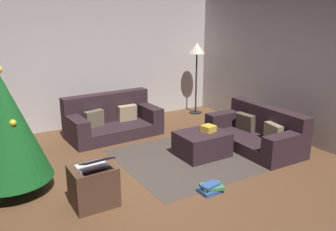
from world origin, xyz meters
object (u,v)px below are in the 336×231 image
Objects in this scene: couch_left at (111,120)px; side_table at (94,186)px; ottoman at (202,144)px; gift_box at (208,128)px; tv_remote at (207,128)px; christmas_tree at (6,128)px; couch_right at (258,132)px; laptop at (94,164)px; book_stack at (211,188)px; corner_lamp at (197,53)px.

couch_left is 3.34× the size of side_table.
gift_box is (0.12, -0.00, 0.25)m from ottoman.
couch_left reaches higher than tv_remote.
christmas_tree reaches higher than ottoman.
couch_right is 2.15× the size of ottoman.
laptop is (-2.14, -0.61, 0.11)m from gift_box.
gift_box is (-0.94, 0.18, 0.18)m from couch_right.
couch_right is at bearing -7.22° from christmas_tree.
laptop is at bearing -147.80° from tv_remote.
couch_right is at bearing 6.81° from side_table.
side_table reaches higher than book_stack.
christmas_tree is (-1.94, -1.40, 0.58)m from couch_left.
christmas_tree reaches higher than tv_remote.
christmas_tree is at bearing -169.82° from tv_remote.
couch_right is (1.93, -1.89, -0.03)m from couch_left.
side_table is at bearing -149.31° from tv_remote.
laptop is (-2.19, -0.71, 0.15)m from tv_remote.
couch_right is 5.05× the size of book_stack.
couch_right is 0.94m from tv_remote.
ottoman is 2.90m from christmas_tree.
couch_right is 3.12m from laptop.
corner_lamp is (1.26, 2.11, 0.93)m from gift_box.
ottoman reaches higher than book_stack.
laptop is at bearing -163.07° from ottoman.
gift_box is at bearing 14.37° from side_table.
laptop is at bearing -87.38° from side_table.
couch_left is 1.08× the size of corner_lamp.
christmas_tree is (-2.81, 0.31, 0.67)m from ottoman.
couch_left is 8.97× the size of gift_box.
corner_lamp reaches higher than ottoman.
book_stack is at bearing -19.49° from side_table.
ottoman is 2.14m from laptop.
corner_lamp is (4.18, 1.80, 0.50)m from christmas_tree.
gift_box is 0.46× the size of laptop.
couch_right is at bearing -10.81° from gift_box.
couch_right reaches higher than side_table.
christmas_tree is at bearing 84.02° from couch_right.
tv_remote is at bearing -3.95° from christmas_tree.
corner_lamp reaches higher than book_stack.
side_table is at bearing -141.95° from corner_lamp.
tv_remote is at bearing 30.30° from ottoman.
couch_right is 4.02× the size of laptop.
couch_right is 0.98m from gift_box.
book_stack is at bearing -31.82° from christmas_tree.
tv_remote is (1.04, -1.60, 0.12)m from couch_left.
laptop is (-2.02, -0.61, 0.36)m from ottoman.
side_table is (-2.19, -0.65, -0.16)m from tv_remote.
corner_lamp is (1.38, 2.11, 1.17)m from ottoman.
christmas_tree is 1.32m from side_table.
christmas_tree is 1.25m from laptop.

